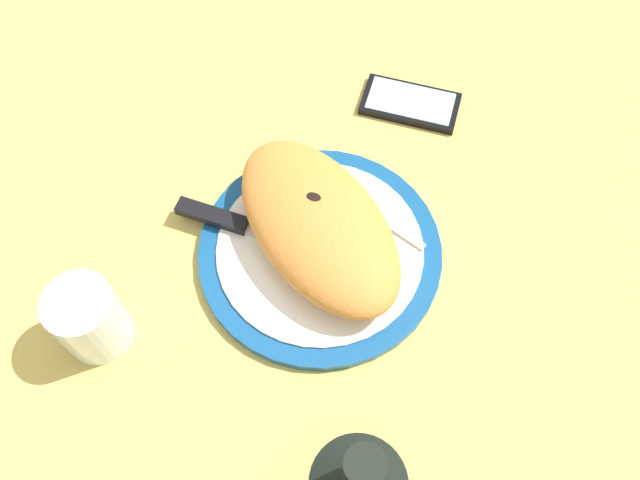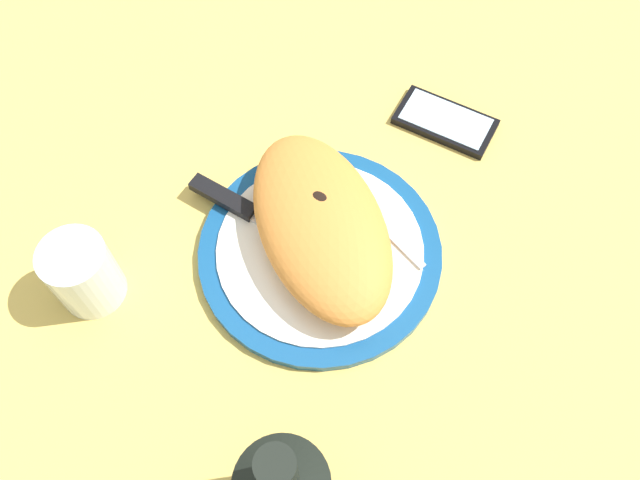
% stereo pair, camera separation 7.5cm
% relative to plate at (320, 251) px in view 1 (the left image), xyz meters
% --- Properties ---
extents(ground_plane, '(1.50, 1.50, 0.03)m').
position_rel_plate_xyz_m(ground_plane, '(0.00, 0.00, -0.02)').
color(ground_plane, '#DBB756').
extents(plate, '(0.28, 0.28, 0.02)m').
position_rel_plate_xyz_m(plate, '(0.00, 0.00, 0.00)').
color(plate, navy).
rests_on(plate, ground_plane).
extents(calzone, '(0.28, 0.20, 0.06)m').
position_rel_plate_xyz_m(calzone, '(0.01, -0.01, 0.04)').
color(calzone, orange).
rests_on(calzone, plate).
extents(fork, '(0.18, 0.03, 0.00)m').
position_rel_plate_xyz_m(fork, '(0.02, -0.07, 0.01)').
color(fork, silver).
rests_on(fork, plate).
extents(knife, '(0.21, 0.10, 0.01)m').
position_rel_plate_xyz_m(knife, '(0.09, 0.04, 0.01)').
color(knife, silver).
rests_on(knife, plate).
extents(smartphone, '(0.14, 0.11, 0.01)m').
position_rel_plate_xyz_m(smartphone, '(0.06, -0.24, -0.00)').
color(smartphone, black).
rests_on(smartphone, ground_plane).
extents(water_glass, '(0.07, 0.07, 0.09)m').
position_rel_plate_xyz_m(water_glass, '(0.11, 0.24, 0.03)').
color(water_glass, silver).
rests_on(water_glass, ground_plane).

